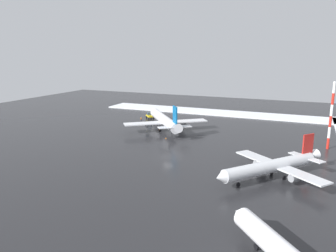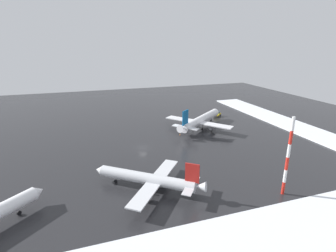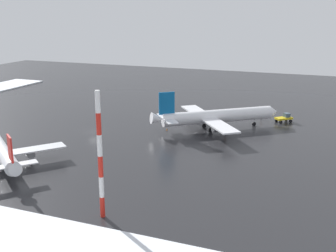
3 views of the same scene
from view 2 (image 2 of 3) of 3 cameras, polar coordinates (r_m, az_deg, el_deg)
name	(u,v)px [view 2 (image 2 of 3)]	position (r m, az deg, el deg)	size (l,w,h in m)	color
ground_plane	(143,148)	(90.19, -5.55, -4.68)	(240.00, 240.00, 0.00)	#232326
snow_bank_right	(299,128)	(122.61, 26.57, -0.32)	(14.00, 116.00, 0.43)	white
airplane_foreground_jet	(200,120)	(109.65, 7.05, 1.27)	(29.23, 26.38, 10.41)	white
airplane_parked_portside	(149,179)	(64.55, -4.21, -11.43)	(24.35, 21.86, 8.64)	silver
pushback_tug	(218,114)	(129.00, 10.73, 2.60)	(4.86, 4.76, 2.50)	gold
ground_crew_beside_wing	(205,115)	(126.75, 8.09, 2.32)	(0.36, 0.36, 1.71)	black
ground_crew_by_nose_gear	(212,127)	(108.92, 9.54, -0.32)	(0.36, 0.36, 1.71)	black
antenna_mast	(288,157)	(65.56, 24.64, -6.18)	(0.70, 0.70, 19.00)	red
traffic_cone_near_nose	(180,134)	(101.68, 2.63, -1.82)	(0.36, 0.36, 0.55)	orange
traffic_cone_mid_line	(196,127)	(111.45, 6.07, -0.13)	(0.36, 0.36, 0.55)	orange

